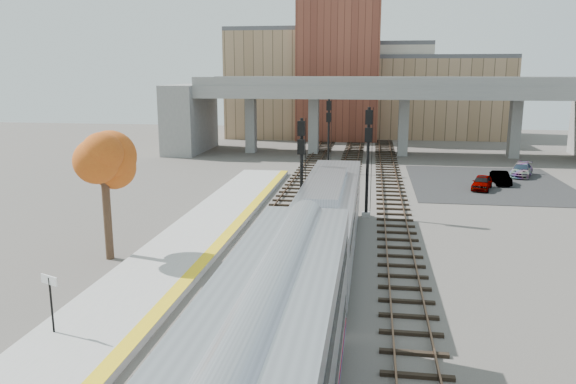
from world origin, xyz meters
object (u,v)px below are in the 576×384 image
(locomotive, at_px, (328,217))
(signal_mast_far, at_px, (329,136))
(signal_mast_mid, at_px, (368,162))
(car_c, at_px, (521,170))
(car_b, at_px, (501,178))
(signal_mast_near, at_px, (301,176))
(car_a, at_px, (482,182))
(tree, at_px, (104,168))

(locomotive, distance_m, signal_mast_far, 26.90)
(signal_mast_mid, height_order, car_c, signal_mast_mid)
(car_c, bearing_deg, signal_mast_mid, -109.46)
(signal_mast_mid, bearing_deg, signal_mast_far, 103.13)
(signal_mast_far, bearing_deg, car_b, -14.13)
(locomotive, bearing_deg, signal_mast_far, 94.48)
(signal_mast_mid, relative_size, car_c, 1.76)
(car_c, bearing_deg, signal_mast_far, -158.84)
(car_b, bearing_deg, signal_mast_far, 163.64)
(signal_mast_near, xyz_separation_m, car_b, (16.09, 17.95, -3.04))
(signal_mast_near, distance_m, car_c, 29.42)
(car_a, distance_m, car_c, 8.65)
(car_c, bearing_deg, signal_mast_near, -110.11)
(signal_mast_near, height_order, signal_mast_far, signal_mast_far)
(car_a, bearing_deg, locomotive, -103.34)
(signal_mast_mid, xyz_separation_m, car_b, (11.99, 13.53, -3.33))
(signal_mast_mid, xyz_separation_m, signal_mast_far, (-4.10, 17.58, -0.20))
(tree, relative_size, car_b, 1.95)
(signal_mast_far, xyz_separation_m, tree, (-9.74, -28.92, 1.35))
(signal_mast_near, height_order, car_a, signal_mast_near)
(signal_mast_mid, bearing_deg, car_c, 50.30)
(signal_mast_far, bearing_deg, signal_mast_near, -90.00)
(signal_mast_far, height_order, car_c, signal_mast_far)
(signal_mast_mid, relative_size, signal_mast_far, 1.04)
(signal_mast_near, bearing_deg, car_a, 47.52)
(locomotive, relative_size, signal_mast_near, 2.62)
(signal_mast_mid, xyz_separation_m, car_c, (14.85, 17.89, -3.27))
(car_a, bearing_deg, car_c, 72.05)
(signal_mast_far, distance_m, car_a, 15.81)
(locomotive, xyz_separation_m, car_c, (16.85, 27.08, -1.60))
(signal_mast_mid, distance_m, car_c, 23.48)
(car_a, bearing_deg, signal_mast_mid, -115.03)
(locomotive, distance_m, car_a, 23.32)
(locomotive, distance_m, signal_mast_near, 5.39)
(signal_mast_near, xyz_separation_m, signal_mast_far, (0.00, 22.00, 0.09))
(signal_mast_near, distance_m, car_b, 24.30)
(tree, height_order, car_c, tree)
(tree, relative_size, car_c, 1.57)
(tree, distance_m, car_a, 32.75)
(locomotive, distance_m, car_c, 31.94)
(car_c, bearing_deg, locomotive, -101.65)
(signal_mast_mid, height_order, car_b, signal_mast_mid)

